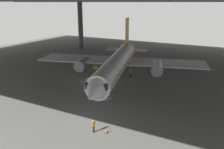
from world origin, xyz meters
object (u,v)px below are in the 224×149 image
boarding_stairs (101,95)px  baggage_tug (95,67)px  crew_worker_by_stairs (97,88)px  airplane_main (117,64)px  traffic_cone_orange (106,131)px  crew_worker_near_nose (94,125)px

boarding_stairs → baggage_tug: (-10.77, 15.53, -0.22)m
crew_worker_by_stairs → baggage_tug: 16.13m
airplane_main → traffic_cone_orange: bearing=-66.9°
airplane_main → boarding_stairs: (2.27, -10.55, -2.82)m
crew_worker_by_stairs → traffic_cone_orange: 13.99m
crew_worker_near_nose → traffic_cone_orange: (1.51, 0.57, -0.70)m
traffic_cone_orange → baggage_tug: 30.09m
crew_worker_near_nose → baggage_tug: crew_worker_near_nose is taller
crew_worker_near_nose → baggage_tug: 29.75m
baggage_tug → boarding_stairs: bearing=-55.3°
airplane_main → baggage_tug: size_ratio=15.31×
boarding_stairs → baggage_tug: 18.90m
crew_worker_by_stairs → boarding_stairs: bearing=-43.3°
crew_worker_near_nose → baggage_tug: bearing=121.3°
crew_worker_near_nose → boarding_stairs: bearing=115.4°
airplane_main → crew_worker_near_nose: size_ratio=22.27×
airplane_main → boarding_stairs: 11.15m
crew_worker_by_stairs → airplane_main: bearing=91.4°
crew_worker_by_stairs → traffic_cone_orange: size_ratio=2.84×
airplane_main → crew_worker_by_stairs: bearing=-88.6°
boarding_stairs → traffic_cone_orange: 11.20m
airplane_main → baggage_tug: airplane_main is taller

